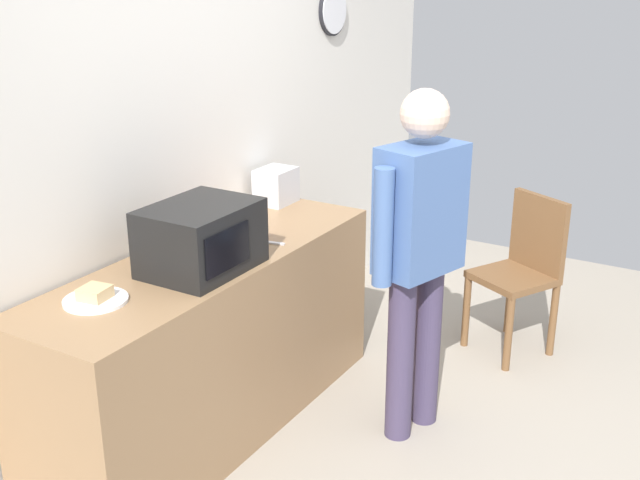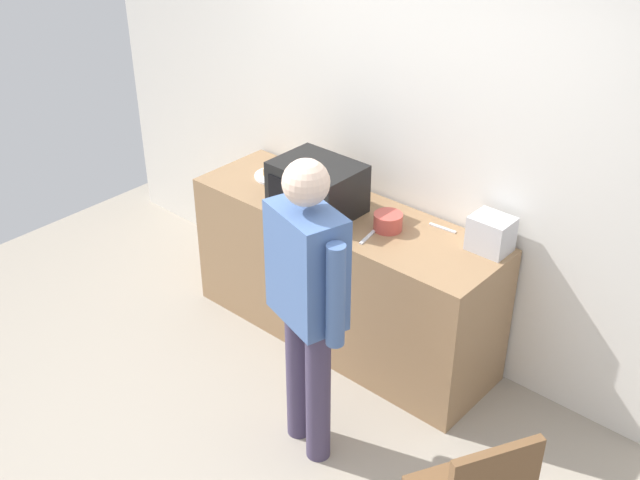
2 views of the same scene
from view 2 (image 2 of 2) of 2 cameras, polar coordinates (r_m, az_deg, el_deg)
The scene contains 10 objects.
ground_plane at distance 4.39m, azimuth -6.27°, elevation -15.54°, with size 6.00×6.00×0.00m, color #9E9384.
back_wall at distance 4.64m, azimuth 7.51°, elevation 6.87°, with size 5.40×0.13×2.60m.
kitchen_counter at distance 4.92m, azimuth 1.67°, elevation -2.62°, with size 2.02×0.62×0.91m, color #93704C.
microwave at distance 4.64m, azimuth -0.21°, elevation 3.85°, with size 0.50×0.39×0.30m.
sandwich_plate at distance 5.10m, azimuth -3.30°, elevation 4.79°, with size 0.26×0.26×0.07m.
salad_bowl at distance 4.49m, azimuth 4.95°, elevation 1.34°, with size 0.17×0.17×0.10m, color #C64C42.
toaster at distance 4.35m, azimuth 12.28°, elevation 0.44°, with size 0.22×0.18×0.20m, color silver.
fork_utensil at distance 4.56m, azimuth 8.87°, elevation 0.87°, with size 0.17×0.02×0.01m, color silver.
spoon_utensil at distance 4.42m, azimuth 3.47°, elevation 0.21°, with size 0.17×0.02×0.01m, color silver.
person_standing at distance 3.82m, azimuth -0.95°, elevation -3.82°, with size 0.57×0.34×1.70m.
Camera 2 is at (2.34, -1.95, 3.16)m, focal length 44.19 mm.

